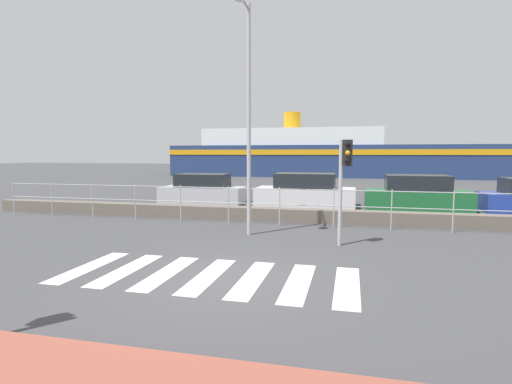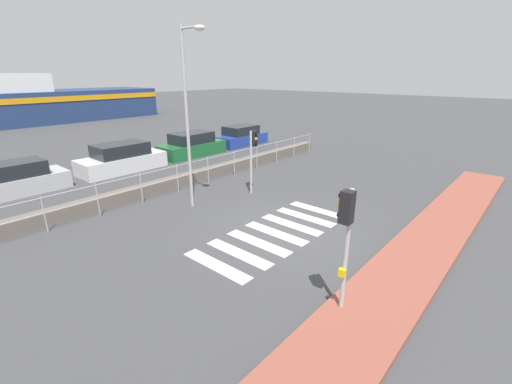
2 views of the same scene
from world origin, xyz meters
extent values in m
plane|color=#424244|center=(0.00, 0.00, 0.00)|extent=(160.00, 160.00, 0.00)
cube|color=silver|center=(-3.10, 0.00, 0.00)|extent=(0.45, 2.40, 0.01)
cube|color=silver|center=(-2.20, 0.00, 0.00)|extent=(0.45, 2.40, 0.01)
cube|color=silver|center=(-1.30, 0.00, 0.00)|extent=(0.45, 2.40, 0.01)
cube|color=silver|center=(-0.40, 0.00, 0.00)|extent=(0.45, 2.40, 0.01)
cube|color=silver|center=(0.50, 0.00, 0.00)|extent=(0.45, 2.40, 0.01)
cube|color=silver|center=(1.40, 0.00, 0.00)|extent=(0.45, 2.40, 0.01)
cube|color=silver|center=(2.30, 0.00, 0.00)|extent=(0.45, 2.40, 0.01)
cube|color=#6B6056|center=(0.00, 6.71, 0.23)|extent=(23.97, 0.55, 0.46)
cylinder|color=#B2B2B5|center=(0.00, 5.84, 1.24)|extent=(21.57, 0.03, 0.03)
cylinder|color=#B2B2B5|center=(0.00, 5.84, 0.72)|extent=(21.57, 0.03, 0.03)
cylinder|color=#B2B2B5|center=(-10.79, 5.84, 0.65)|extent=(0.04, 0.04, 1.30)
cylinder|color=#B2B2B5|center=(-8.99, 5.84, 0.65)|extent=(0.04, 0.04, 1.30)
cylinder|color=#B2B2B5|center=(-7.19, 5.84, 0.65)|extent=(0.04, 0.04, 1.30)
cylinder|color=#B2B2B5|center=(-5.39, 5.84, 0.65)|extent=(0.04, 0.04, 1.30)
cylinder|color=#B2B2B5|center=(-3.60, 5.84, 0.65)|extent=(0.04, 0.04, 1.30)
cylinder|color=#B2B2B5|center=(-1.80, 5.84, 0.65)|extent=(0.04, 0.04, 1.30)
cylinder|color=#B2B2B5|center=(0.00, 5.84, 0.65)|extent=(0.04, 0.04, 1.30)
cylinder|color=#B2B2B5|center=(1.80, 5.84, 0.65)|extent=(0.04, 0.04, 1.30)
cylinder|color=#B2B2B5|center=(3.60, 5.84, 0.65)|extent=(0.04, 0.04, 1.30)
cylinder|color=#B2B2B5|center=(5.39, 5.84, 0.65)|extent=(0.04, 0.04, 1.30)
cylinder|color=#B2B2B5|center=(2.06, 3.30, 1.39)|extent=(0.10, 0.10, 2.78)
cube|color=black|center=(2.23, 3.30, 2.44)|extent=(0.24, 0.24, 0.68)
sphere|color=black|center=(2.23, 3.16, 2.65)|extent=(0.13, 0.13, 0.13)
sphere|color=orange|center=(2.23, 3.16, 2.44)|extent=(0.13, 0.13, 0.13)
sphere|color=black|center=(2.23, 3.16, 2.23)|extent=(0.13, 0.13, 0.13)
cylinder|color=#B2B2B5|center=(-0.62, 4.10, 3.34)|extent=(0.12, 0.12, 6.68)
cylinder|color=#B2B2B5|center=(-0.62, 3.61, 6.53)|extent=(0.07, 0.97, 0.07)
cube|color=navy|center=(0.00, 36.26, 1.63)|extent=(33.52, 7.40, 3.26)
cube|color=white|center=(-4.02, 36.26, 4.16)|extent=(18.77, 5.92, 1.79)
cube|color=orange|center=(0.00, 32.54, 2.54)|extent=(33.52, 0.08, 0.52)
cylinder|color=orange|center=(-4.02, 36.26, 5.95)|extent=(1.80, 1.80, 1.80)
cube|color=#BCBCC1|center=(-4.79, 11.16, 0.39)|extent=(4.12, 1.72, 0.78)
cube|color=#1E2328|center=(-4.79, 11.16, 1.10)|extent=(2.47, 1.52, 0.64)
cube|color=silver|center=(0.27, 11.16, 0.42)|extent=(4.54, 1.88, 0.83)
cube|color=#1E2328|center=(0.27, 11.16, 1.17)|extent=(2.72, 1.65, 0.68)
cube|color=#1E6633|center=(5.13, 11.16, 0.41)|extent=(4.34, 1.85, 0.82)
cube|color=#1E2328|center=(5.13, 11.16, 1.15)|extent=(2.60, 1.63, 0.67)
camera|label=1|loc=(2.33, -7.31, 2.43)|focal=28.00mm
camera|label=2|loc=(-8.68, -6.31, 5.09)|focal=24.00mm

